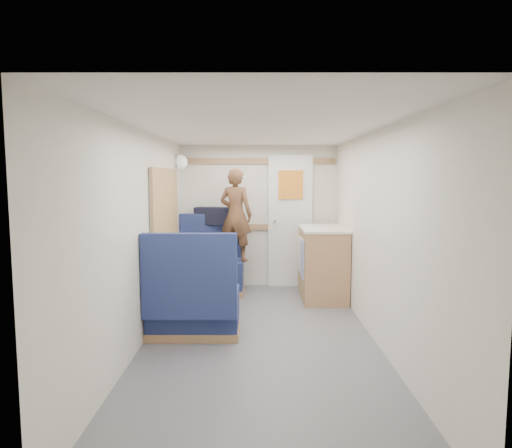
{
  "coord_description": "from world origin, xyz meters",
  "views": [
    {
      "loc": [
        -0.03,
        -4.21,
        1.57
      ],
      "look_at": [
        -0.03,
        0.9,
        1.03
      ],
      "focal_mm": 32.0,
      "sensor_mm": 36.0,
      "label": 1
    }
  ],
  "objects_px": {
    "bench_far": "(211,270)",
    "dinette_table": "(203,263)",
    "tray": "(218,251)",
    "person": "(236,215)",
    "tumbler_right": "(206,245)",
    "salt_grinder": "(207,248)",
    "cheese_block": "(202,252)",
    "bread_loaf": "(224,241)",
    "wine_glass": "(199,238)",
    "duffel_bag": "(214,216)",
    "orange_fruit": "(213,249)",
    "bench_near": "(193,307)",
    "tumbler_mid": "(193,242)",
    "tumbler_left": "(193,247)",
    "galley_counter": "(322,263)",
    "dome_light": "(180,162)",
    "pepper_grinder": "(205,244)",
    "beer_glass": "(223,245)"
  },
  "relations": [
    {
      "from": "duffel_bag",
      "to": "tumbler_right",
      "type": "relative_size",
      "value": 4.05
    },
    {
      "from": "tray",
      "to": "wine_glass",
      "type": "distance_m",
      "value": 0.35
    },
    {
      "from": "salt_grinder",
      "to": "wine_glass",
      "type": "bearing_deg",
      "value": 118.03
    },
    {
      "from": "wine_glass",
      "to": "tumbler_mid",
      "type": "distance_m",
      "value": 0.21
    },
    {
      "from": "dinette_table",
      "to": "bench_far",
      "type": "relative_size",
      "value": 0.88
    },
    {
      "from": "duffel_bag",
      "to": "tumbler_right",
      "type": "distance_m",
      "value": 1.18
    },
    {
      "from": "tumbler_right",
      "to": "cheese_block",
      "type": "bearing_deg",
      "value": -91.37
    },
    {
      "from": "tumbler_mid",
      "to": "beer_glass",
      "type": "xyz_separation_m",
      "value": [
        0.37,
        -0.18,
        -0.0
      ]
    },
    {
      "from": "tumbler_mid",
      "to": "orange_fruit",
      "type": "bearing_deg",
      "value": -60.25
    },
    {
      "from": "galley_counter",
      "to": "person",
      "type": "height_order",
      "value": "person"
    },
    {
      "from": "tumbler_left",
      "to": "pepper_grinder",
      "type": "bearing_deg",
      "value": 68.25
    },
    {
      "from": "wine_glass",
      "to": "bench_near",
      "type": "bearing_deg",
      "value": -86.65
    },
    {
      "from": "bench_near",
      "to": "tumbler_left",
      "type": "distance_m",
      "value": 0.86
    },
    {
      "from": "wine_glass",
      "to": "salt_grinder",
      "type": "bearing_deg",
      "value": -61.97
    },
    {
      "from": "dinette_table",
      "to": "duffel_bag",
      "type": "distance_m",
      "value": 1.21
    },
    {
      "from": "tumbler_left",
      "to": "bread_loaf",
      "type": "xyz_separation_m",
      "value": [
        0.32,
        0.53,
        -0.01
      ]
    },
    {
      "from": "orange_fruit",
      "to": "pepper_grinder",
      "type": "distance_m",
      "value": 0.37
    },
    {
      "from": "cheese_block",
      "to": "tumbler_left",
      "type": "bearing_deg",
      "value": 121.13
    },
    {
      "from": "bench_near",
      "to": "beer_glass",
      "type": "distance_m",
      "value": 1.09
    },
    {
      "from": "cheese_block",
      "to": "galley_counter",
      "type": "bearing_deg",
      "value": 32.88
    },
    {
      "from": "person",
      "to": "bread_loaf",
      "type": "height_order",
      "value": "person"
    },
    {
      "from": "tumbler_mid",
      "to": "bread_loaf",
      "type": "height_order",
      "value": "tumbler_mid"
    },
    {
      "from": "tumbler_left",
      "to": "beer_glass",
      "type": "relative_size",
      "value": 1.17
    },
    {
      "from": "person",
      "to": "wine_glass",
      "type": "relative_size",
      "value": 7.29
    },
    {
      "from": "bench_far",
      "to": "dome_light",
      "type": "bearing_deg",
      "value": -177.88
    },
    {
      "from": "cheese_block",
      "to": "person",
      "type": "bearing_deg",
      "value": 74.77
    },
    {
      "from": "cheese_block",
      "to": "bread_loaf",
      "type": "distance_m",
      "value": 0.77
    },
    {
      "from": "galley_counter",
      "to": "bread_loaf",
      "type": "height_order",
      "value": "galley_counter"
    },
    {
      "from": "tray",
      "to": "tumbler_right",
      "type": "relative_size",
      "value": 3.0
    },
    {
      "from": "dinette_table",
      "to": "tray",
      "type": "bearing_deg",
      "value": -33.83
    },
    {
      "from": "tray",
      "to": "person",
      "type": "bearing_deg",
      "value": 80.0
    },
    {
      "from": "cheese_block",
      "to": "bread_loaf",
      "type": "bearing_deg",
      "value": 75.92
    },
    {
      "from": "bench_far",
      "to": "dinette_table",
      "type": "bearing_deg",
      "value": -90.0
    },
    {
      "from": "orange_fruit",
      "to": "bread_loaf",
      "type": "distance_m",
      "value": 0.62
    },
    {
      "from": "duffel_bag",
      "to": "wine_glass",
      "type": "height_order",
      "value": "duffel_bag"
    },
    {
      "from": "pepper_grinder",
      "to": "tumbler_left",
      "type": "bearing_deg",
      "value": -111.75
    },
    {
      "from": "pepper_grinder",
      "to": "bread_loaf",
      "type": "relative_size",
      "value": 0.44
    },
    {
      "from": "galley_counter",
      "to": "cheese_block",
      "type": "relative_size",
      "value": 8.44
    },
    {
      "from": "tumbler_left",
      "to": "salt_grinder",
      "type": "height_order",
      "value": "tumbler_left"
    },
    {
      "from": "galley_counter",
      "to": "orange_fruit",
      "type": "bearing_deg",
      "value": -149.28
    },
    {
      "from": "tumbler_right",
      "to": "salt_grinder",
      "type": "bearing_deg",
      "value": -78.77
    },
    {
      "from": "tumbler_mid",
      "to": "wine_glass",
      "type": "bearing_deg",
      "value": -62.83
    },
    {
      "from": "cheese_block",
      "to": "bread_loaf",
      "type": "relative_size",
      "value": 0.48
    },
    {
      "from": "tumbler_left",
      "to": "cheese_block",
      "type": "bearing_deg",
      "value": -58.87
    },
    {
      "from": "orange_fruit",
      "to": "cheese_block",
      "type": "distance_m",
      "value": 0.17
    },
    {
      "from": "orange_fruit",
      "to": "cheese_block",
      "type": "xyz_separation_m",
      "value": [
        -0.1,
        -0.14,
        -0.01
      ]
    },
    {
      "from": "bench_near",
      "to": "dome_light",
      "type": "height_order",
      "value": "dome_light"
    },
    {
      "from": "cheese_block",
      "to": "tumbler_right",
      "type": "height_order",
      "value": "tumbler_right"
    },
    {
      "from": "bench_near",
      "to": "tumbler_right",
      "type": "xyz_separation_m",
      "value": [
        0.04,
        0.83,
        0.48
      ]
    },
    {
      "from": "person",
      "to": "tray",
      "type": "xyz_separation_m",
      "value": [
        -0.16,
        -0.9,
        -0.33
      ]
    }
  ]
}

